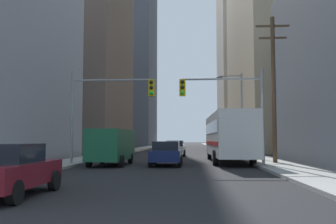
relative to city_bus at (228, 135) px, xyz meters
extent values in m
cube|color=#9E9E99|center=(-10.97, 27.76, -1.85)|extent=(2.66, 160.00, 0.15)
cube|color=#9E9E99|center=(2.46, 27.76, -1.85)|extent=(2.66, 160.00, 0.15)
cube|color=silver|center=(0.00, -0.01, 0.02)|extent=(2.75, 11.55, 2.90)
cube|color=black|center=(-1.26, -0.01, 0.54)|extent=(0.25, 10.58, 0.80)
cube|color=red|center=(-1.26, -0.01, -0.56)|extent=(0.24, 10.58, 0.28)
cylinder|color=black|center=(-1.17, 4.02, -1.43)|extent=(0.32, 1.00, 1.00)
cylinder|color=black|center=(1.18, 4.02, -1.43)|extent=(0.32, 1.00, 1.00)
cylinder|color=black|center=(-1.17, -3.23, -1.43)|extent=(0.32, 1.00, 1.00)
cylinder|color=black|center=(1.18, -3.23, -1.43)|extent=(0.32, 1.00, 1.00)
cube|color=#195938|center=(-7.73, -3.61, -0.62)|extent=(2.20, 5.27, 1.90)
cube|color=black|center=(-7.73, -1.01, -0.20)|extent=(1.76, 0.09, 0.60)
cylinder|color=black|center=(-8.69, -1.95, -1.57)|extent=(0.24, 0.72, 0.72)
cylinder|color=black|center=(-6.77, -1.95, -1.57)|extent=(0.24, 0.72, 0.72)
cylinder|color=black|center=(-8.69, -5.27, -1.57)|extent=(0.24, 0.72, 0.72)
cylinder|color=black|center=(-6.77, -5.27, -1.57)|extent=(0.24, 0.72, 0.72)
cube|color=maroon|center=(-7.98, -16.43, -1.28)|extent=(1.92, 4.25, 0.65)
cube|color=black|center=(-7.98, -16.58, -0.68)|extent=(1.64, 1.95, 0.55)
cylinder|color=black|center=(-8.84, -15.08, -1.61)|extent=(0.22, 0.64, 0.64)
cylinder|color=black|center=(-7.11, -15.08, -1.61)|extent=(0.22, 0.64, 0.64)
cylinder|color=black|center=(-7.11, -17.77, -1.61)|extent=(0.22, 0.64, 0.64)
cube|color=#141E4C|center=(-4.24, -3.69, -1.28)|extent=(1.80, 4.20, 0.65)
cube|color=black|center=(-4.24, -3.84, -0.68)|extent=(1.59, 1.90, 0.55)
cylinder|color=black|center=(-5.10, -2.35, -1.61)|extent=(0.22, 0.64, 0.64)
cylinder|color=black|center=(-3.38, -2.35, -1.61)|extent=(0.22, 0.64, 0.64)
cylinder|color=black|center=(-5.10, -5.03, -1.61)|extent=(0.22, 0.64, 0.64)
cylinder|color=black|center=(-3.38, -5.03, -1.61)|extent=(0.22, 0.64, 0.64)
cube|color=#B7BABF|center=(-4.22, 9.57, -1.28)|extent=(1.92, 4.25, 0.65)
cube|color=black|center=(-4.22, 9.42, -0.68)|extent=(1.64, 1.95, 0.55)
cylinder|color=black|center=(-5.09, 10.91, -1.61)|extent=(0.22, 0.64, 0.64)
cylinder|color=black|center=(-3.36, 10.91, -1.61)|extent=(0.22, 0.64, 0.64)
cylinder|color=black|center=(-5.09, 8.22, -1.61)|extent=(0.22, 0.64, 0.64)
cylinder|color=black|center=(-3.36, 8.22, -1.61)|extent=(0.22, 0.64, 0.64)
cylinder|color=gray|center=(-10.24, -3.84, 1.07)|extent=(0.18, 0.18, 6.00)
cylinder|color=gray|center=(-7.70, -3.84, 3.47)|extent=(5.07, 0.12, 0.12)
cube|color=gold|center=(-5.17, -3.84, 2.95)|extent=(0.38, 0.30, 1.05)
sphere|color=black|center=(-5.17, -4.01, 3.29)|extent=(0.24, 0.24, 0.24)
sphere|color=black|center=(-5.17, -4.01, 2.95)|extent=(0.24, 0.24, 0.24)
sphere|color=#19D833|center=(-5.17, -4.01, 2.61)|extent=(0.24, 0.24, 0.24)
cylinder|color=gray|center=(1.72, -3.84, 1.07)|extent=(0.18, 0.18, 6.00)
cylinder|color=gray|center=(-0.75, -3.84, 3.47)|extent=(4.94, 0.12, 0.12)
cube|color=gold|center=(-3.22, -3.84, 2.95)|extent=(0.38, 0.30, 1.05)
sphere|color=black|center=(-3.22, -4.01, 3.29)|extent=(0.24, 0.24, 0.24)
sphere|color=black|center=(-3.22, -4.01, 2.95)|extent=(0.24, 0.24, 0.24)
sphere|color=#19D833|center=(-3.22, -4.01, 2.61)|extent=(0.24, 0.24, 0.24)
cylinder|color=brown|center=(2.72, -2.48, 2.94)|extent=(0.28, 0.28, 9.73)
cube|color=brown|center=(2.72, -2.48, 7.21)|extent=(2.20, 0.12, 0.12)
cube|color=brown|center=(2.72, -2.48, 6.41)|extent=(1.80, 0.12, 0.12)
cylinder|color=gray|center=(1.82, 6.16, 1.82)|extent=(0.16, 0.16, 7.50)
cylinder|color=gray|center=(0.86, 6.16, 5.37)|extent=(1.93, 0.10, 0.10)
ellipsoid|color=#4C4C51|center=(-0.11, 6.16, 5.27)|extent=(0.56, 0.32, 0.20)
cube|color=#66564C|center=(-21.74, 28.55, 12.68)|extent=(17.23, 22.01, 29.23)
cube|color=#4C515B|center=(-22.65, 70.90, 26.52)|extent=(20.06, 22.36, 56.89)
cube|color=tan|center=(17.28, 28.76, 12.61)|extent=(25.90, 29.52, 29.07)
cube|color=#B7A893|center=(12.17, 65.46, 33.21)|extent=(15.00, 21.28, 70.27)
camera|label=1|loc=(-2.72, -26.89, -0.28)|focal=39.63mm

